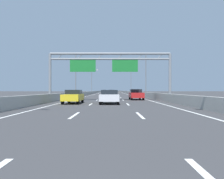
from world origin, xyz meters
TOP-DOWN VIEW (x-y plane):
  - ground_plane at (0.00, 100.00)m, footprint 260.00×260.00m
  - lane_dash_left_1 at (-1.80, 12.50)m, footprint 0.16×3.00m
  - lane_dash_left_2 at (-1.80, 21.50)m, footprint 0.16×3.00m
  - lane_dash_left_3 at (-1.80, 30.50)m, footprint 0.16×3.00m
  - lane_dash_left_4 at (-1.80, 39.50)m, footprint 0.16×3.00m
  - lane_dash_left_5 at (-1.80, 48.50)m, footprint 0.16×3.00m
  - lane_dash_left_6 at (-1.80, 57.50)m, footprint 0.16×3.00m
  - lane_dash_left_7 at (-1.80, 66.50)m, footprint 0.16×3.00m
  - lane_dash_left_8 at (-1.80, 75.50)m, footprint 0.16×3.00m
  - lane_dash_left_9 at (-1.80, 84.50)m, footprint 0.16×3.00m
  - lane_dash_left_10 at (-1.80, 93.50)m, footprint 0.16×3.00m
  - lane_dash_left_11 at (-1.80, 102.50)m, footprint 0.16×3.00m
  - lane_dash_left_12 at (-1.80, 111.50)m, footprint 0.16×3.00m
  - lane_dash_left_13 at (-1.80, 120.50)m, footprint 0.16×3.00m
  - lane_dash_left_14 at (-1.80, 129.50)m, footprint 0.16×3.00m
  - lane_dash_left_15 at (-1.80, 138.50)m, footprint 0.16×3.00m
  - lane_dash_left_16 at (-1.80, 147.50)m, footprint 0.16×3.00m
  - lane_dash_left_17 at (-1.80, 156.50)m, footprint 0.16×3.00m
  - lane_dash_right_1 at (1.80, 12.50)m, footprint 0.16×3.00m
  - lane_dash_right_2 at (1.80, 21.50)m, footprint 0.16×3.00m
  - lane_dash_right_3 at (1.80, 30.50)m, footprint 0.16×3.00m
  - lane_dash_right_4 at (1.80, 39.50)m, footprint 0.16×3.00m
  - lane_dash_right_5 at (1.80, 48.50)m, footprint 0.16×3.00m
  - lane_dash_right_6 at (1.80, 57.50)m, footprint 0.16×3.00m
  - lane_dash_right_7 at (1.80, 66.50)m, footprint 0.16×3.00m
  - lane_dash_right_8 at (1.80, 75.50)m, footprint 0.16×3.00m
  - lane_dash_right_9 at (1.80, 84.50)m, footprint 0.16×3.00m
  - lane_dash_right_10 at (1.80, 93.50)m, footprint 0.16×3.00m
  - lane_dash_right_11 at (1.80, 102.50)m, footprint 0.16×3.00m
  - lane_dash_right_12 at (1.80, 111.50)m, footprint 0.16×3.00m
  - lane_dash_right_13 at (1.80, 120.50)m, footprint 0.16×3.00m
  - lane_dash_right_14 at (1.80, 129.50)m, footprint 0.16×3.00m
  - lane_dash_right_15 at (1.80, 138.50)m, footprint 0.16×3.00m
  - lane_dash_right_16 at (1.80, 147.50)m, footprint 0.16×3.00m
  - lane_dash_right_17 at (1.80, 156.50)m, footprint 0.16×3.00m
  - edge_line_left at (-5.25, 88.00)m, footprint 0.16×176.00m
  - edge_line_right at (5.25, 88.00)m, footprint 0.16×176.00m
  - barrier_left at (-6.90, 110.00)m, footprint 0.45×220.00m
  - barrier_right at (6.90, 110.00)m, footprint 0.45×220.00m
  - sign_gantry at (-0.19, 29.11)m, footprint 16.24×0.36m
  - streetlamp_left_mid at (-7.47, 47.85)m, footprint 2.58×0.28m
  - streetlamp_right_mid at (7.47, 47.85)m, footprint 2.58×0.28m
  - streetlamp_left_far at (-7.47, 84.97)m, footprint 2.58×0.28m
  - streetlamp_right_far at (7.47, 84.97)m, footprint 2.58×0.28m
  - white_car at (-0.00, 22.64)m, footprint 1.89×4.43m
  - green_car at (-0.25, 92.97)m, footprint 1.76×4.57m
  - black_car at (-3.40, 104.92)m, footprint 1.82×4.43m
  - silver_car at (0.25, 69.97)m, footprint 1.77×4.36m
  - red_car at (3.72, 31.61)m, footprint 1.78×4.51m
  - yellow_car at (-3.76, 23.02)m, footprint 1.71×4.22m

SIDE VIEW (x-z plane):
  - ground_plane at x=0.00m, z-range 0.00..0.00m
  - lane_dash_left_1 at x=-1.80m, z-range 0.00..0.01m
  - lane_dash_left_2 at x=-1.80m, z-range 0.00..0.01m
  - lane_dash_left_3 at x=-1.80m, z-range 0.00..0.01m
  - lane_dash_left_4 at x=-1.80m, z-range 0.00..0.01m
  - lane_dash_left_5 at x=-1.80m, z-range 0.00..0.01m
  - lane_dash_left_6 at x=-1.80m, z-range 0.00..0.01m
  - lane_dash_left_7 at x=-1.80m, z-range 0.00..0.01m
  - lane_dash_left_8 at x=-1.80m, z-range 0.00..0.01m
  - lane_dash_left_9 at x=-1.80m, z-range 0.00..0.01m
  - lane_dash_left_10 at x=-1.80m, z-range 0.00..0.01m
  - lane_dash_left_11 at x=-1.80m, z-range 0.00..0.01m
  - lane_dash_left_12 at x=-1.80m, z-range 0.00..0.01m
  - lane_dash_left_13 at x=-1.80m, z-range 0.00..0.01m
  - lane_dash_left_14 at x=-1.80m, z-range 0.00..0.01m
  - lane_dash_left_15 at x=-1.80m, z-range 0.00..0.01m
  - lane_dash_left_16 at x=-1.80m, z-range 0.00..0.01m
  - lane_dash_left_17 at x=-1.80m, z-range 0.00..0.01m
  - lane_dash_right_1 at x=1.80m, z-range 0.00..0.01m
  - lane_dash_right_2 at x=1.80m, z-range 0.00..0.01m
  - lane_dash_right_3 at x=1.80m, z-range 0.00..0.01m
  - lane_dash_right_4 at x=1.80m, z-range 0.00..0.01m
  - lane_dash_right_5 at x=1.80m, z-range 0.00..0.01m
  - lane_dash_right_6 at x=1.80m, z-range 0.00..0.01m
  - lane_dash_right_7 at x=1.80m, z-range 0.00..0.01m
  - lane_dash_right_8 at x=1.80m, z-range 0.00..0.01m
  - lane_dash_right_9 at x=1.80m, z-range 0.00..0.01m
  - lane_dash_right_10 at x=1.80m, z-range 0.00..0.01m
  - lane_dash_right_11 at x=1.80m, z-range 0.00..0.01m
  - lane_dash_right_12 at x=1.80m, z-range 0.00..0.01m
  - lane_dash_right_13 at x=1.80m, z-range 0.00..0.01m
  - lane_dash_right_14 at x=1.80m, z-range 0.00..0.01m
  - lane_dash_right_15 at x=1.80m, z-range 0.00..0.01m
  - lane_dash_right_16 at x=1.80m, z-range 0.00..0.01m
  - lane_dash_right_17 at x=1.80m, z-range 0.00..0.01m
  - edge_line_left at x=-5.25m, z-range 0.00..0.01m
  - edge_line_right at x=5.25m, z-range 0.00..0.01m
  - barrier_left at x=-6.90m, z-range 0.00..0.95m
  - barrier_right at x=6.90m, z-range 0.00..0.95m
  - white_car at x=0.00m, z-range 0.03..1.43m
  - silver_car at x=0.25m, z-range 0.01..1.46m
  - yellow_car at x=-3.76m, z-range 0.03..1.44m
  - black_car at x=-3.40m, z-range 0.02..1.47m
  - green_car at x=-0.25m, z-range 0.01..1.51m
  - red_car at x=3.72m, z-range 0.02..1.52m
  - sign_gantry at x=-0.19m, z-range 1.63..7.99m
  - streetlamp_left_mid at x=-7.47m, z-range 0.65..10.15m
  - streetlamp_right_mid at x=7.47m, z-range 0.65..10.15m
  - streetlamp_left_far at x=-7.47m, z-range 0.65..10.15m
  - streetlamp_right_far at x=7.47m, z-range 0.65..10.15m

